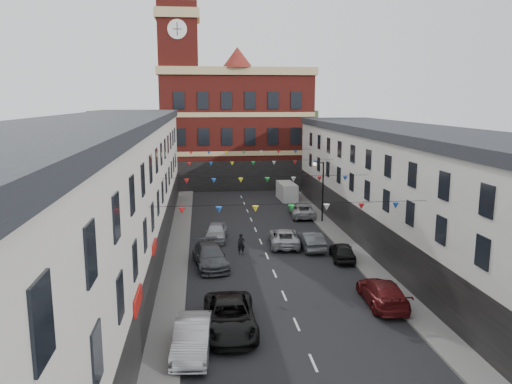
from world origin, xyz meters
name	(u,v)px	position (x,y,z in m)	size (l,w,h in m)	color
ground	(275,274)	(0.00, 0.00, 0.00)	(160.00, 160.00, 0.00)	black
pavement_left	(175,267)	(-6.90, 2.00, 0.07)	(1.80, 64.00, 0.15)	#605E5B
pavement_right	(362,260)	(6.90, 2.00, 0.07)	(1.80, 64.00, 0.15)	#605E5B
terrace_left	(98,199)	(-11.78, 1.00, 5.35)	(8.40, 56.00, 10.70)	beige
terrace_right	(435,199)	(11.78, 1.00, 4.85)	(8.40, 56.00, 9.70)	silver
civic_building	(235,127)	(0.00, 37.95, 8.14)	(20.60, 13.30, 18.50)	maroon
clock_tower	(179,76)	(-7.50, 35.00, 14.93)	(5.60, 5.60, 30.00)	maroon
distant_hill	(205,137)	(-4.00, 62.00, 5.00)	(40.00, 14.00, 10.00)	#2A4E24
street_lamp	(320,183)	(6.55, 14.00, 3.90)	(1.10, 0.36, 6.00)	black
car_left_b	(192,338)	(-5.50, -10.46, 0.78)	(1.66, 4.76, 1.57)	#B4B5BC
car_left_c	(230,317)	(-3.60, -8.37, 0.81)	(2.67, 5.80, 1.61)	black
car_left_d	(210,256)	(-4.38, 2.04, 0.77)	(2.17, 5.34, 1.55)	#43454B
car_left_e	(216,232)	(-3.74, 8.88, 0.75)	(1.77, 4.40, 1.50)	#A0A1A8
car_right_c	(382,292)	(5.50, -5.93, 0.74)	(2.09, 5.13, 1.49)	#5A1213
car_right_d	(342,251)	(5.50, 2.45, 0.67)	(1.59, 3.95, 1.35)	black
car_right_e	(310,240)	(3.71, 5.46, 0.73)	(1.55, 4.44, 1.46)	#4A4E52
car_right_f	(302,210)	(5.33, 16.63, 0.70)	(2.34, 5.07, 1.41)	#9E9FA2
moving_car	(284,237)	(1.80, 6.68, 0.70)	(2.34, 5.07, 1.41)	#AAADB2
white_van	(287,191)	(5.29, 25.58, 1.03)	(1.79, 4.66, 2.06)	silver
pedestrian	(241,244)	(-1.93, 4.67, 0.83)	(0.60, 0.40, 1.65)	black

